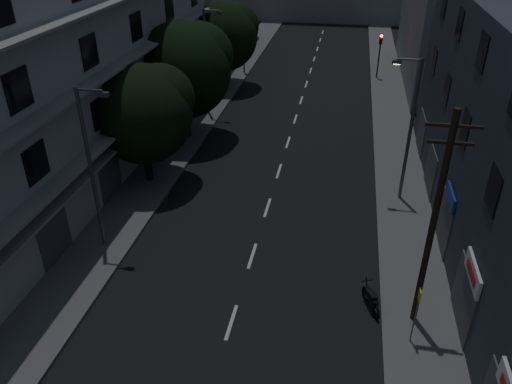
% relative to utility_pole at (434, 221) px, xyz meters
% --- Properties ---
extents(ground, '(160.00, 160.00, 0.00)m').
position_rel_utility_pole_xyz_m(ground, '(-7.26, 17.07, -4.87)').
color(ground, black).
rests_on(ground, ground).
extents(sidewalk_left, '(3.00, 90.00, 0.15)m').
position_rel_utility_pole_xyz_m(sidewalk_left, '(-14.76, 17.07, -4.79)').
color(sidewalk_left, '#565659').
rests_on(sidewalk_left, ground).
extents(sidewalk_right, '(3.00, 90.00, 0.15)m').
position_rel_utility_pole_xyz_m(sidewalk_right, '(0.24, 17.07, -4.79)').
color(sidewalk_right, '#565659').
rests_on(sidewalk_right, ground).
extents(lane_markings, '(0.15, 60.50, 0.01)m').
position_rel_utility_pole_xyz_m(lane_markings, '(-7.26, 23.32, -4.86)').
color(lane_markings, beige).
rests_on(lane_markings, ground).
extents(building_left, '(7.00, 36.00, 14.00)m').
position_rel_utility_pole_xyz_m(building_left, '(-19.24, 10.07, 2.13)').
color(building_left, '#A6A6A1').
rests_on(building_left, ground).
extents(building_far_right, '(6.00, 20.00, 13.00)m').
position_rel_utility_pole_xyz_m(building_far_right, '(4.74, 34.07, 1.63)').
color(building_far_right, slate).
rests_on(building_far_right, ground).
extents(tree_near, '(5.75, 5.75, 7.09)m').
position_rel_utility_pole_xyz_m(tree_near, '(-14.78, 9.35, -0.28)').
color(tree_near, black).
rests_on(tree_near, sidewalk_left).
extents(tree_mid, '(6.56, 6.56, 8.07)m').
position_rel_utility_pole_xyz_m(tree_mid, '(-14.47, 16.19, 0.33)').
color(tree_mid, black).
rests_on(tree_mid, sidewalk_left).
extents(tree_far, '(6.01, 6.01, 7.43)m').
position_rel_utility_pole_xyz_m(tree_far, '(-14.55, 28.02, -0.06)').
color(tree_far, black).
rests_on(tree_far, sidewalk_left).
extents(traffic_signal_far_right, '(0.28, 0.37, 4.10)m').
position_rel_utility_pole_xyz_m(traffic_signal_far_right, '(-0.72, 32.90, -1.77)').
color(traffic_signal_far_right, black).
rests_on(traffic_signal_far_right, sidewalk_right).
extents(traffic_signal_far_left, '(0.28, 0.37, 4.10)m').
position_rel_utility_pole_xyz_m(traffic_signal_far_left, '(-13.73, 32.31, -1.77)').
color(traffic_signal_far_left, black).
rests_on(traffic_signal_far_left, sidewalk_left).
extents(street_lamp_left_near, '(1.51, 0.25, 8.00)m').
position_rel_utility_pole_xyz_m(street_lamp_left_near, '(-14.52, 2.56, -0.27)').
color(street_lamp_left_near, '#515157').
rests_on(street_lamp_left_near, sidewalk_left).
extents(street_lamp_right, '(1.51, 0.25, 8.00)m').
position_rel_utility_pole_xyz_m(street_lamp_right, '(-0.07, 9.87, -0.27)').
color(street_lamp_right, '#505157').
rests_on(street_lamp_right, sidewalk_right).
extents(street_lamp_left_far, '(1.51, 0.25, 8.00)m').
position_rel_utility_pole_xyz_m(street_lamp_left_far, '(-14.17, 20.87, -0.27)').
color(street_lamp_left_far, '#525559').
rests_on(street_lamp_left_far, sidewalk_left).
extents(utility_pole, '(1.80, 0.24, 9.00)m').
position_rel_utility_pole_xyz_m(utility_pole, '(0.00, 0.00, 0.00)').
color(utility_pole, black).
rests_on(utility_pole, sidewalk_right).
extents(bus_stop_sign, '(0.06, 0.35, 2.52)m').
position_rel_utility_pole_xyz_m(bus_stop_sign, '(-0.22, -1.26, -2.98)').
color(bus_stop_sign, '#595B60').
rests_on(bus_stop_sign, sidewalk_right).
extents(motorcycle, '(0.84, 1.69, 1.14)m').
position_rel_utility_pole_xyz_m(motorcycle, '(-1.71, 0.46, -4.42)').
color(motorcycle, black).
rests_on(motorcycle, ground).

